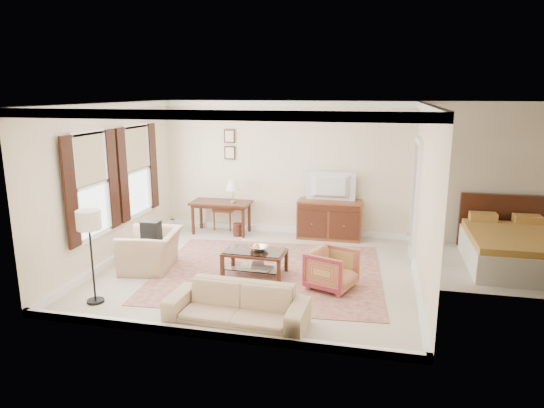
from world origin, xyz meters
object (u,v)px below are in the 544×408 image
at_px(club_armchair, 151,244).
at_px(sideboard, 329,219).
at_px(coffee_table, 255,256).
at_px(striped_armchair, 332,267).
at_px(sofa, 237,300).
at_px(writing_desk, 221,207).
at_px(tv, 330,178).

bearing_deg(club_armchair, sideboard, 122.76).
bearing_deg(sideboard, coffee_table, -112.74).
bearing_deg(club_armchair, striped_armchair, 78.31).
distance_m(coffee_table, striped_armchair, 1.38).
distance_m(club_armchair, sofa, 2.74).
distance_m(striped_armchair, club_armchair, 3.23).
distance_m(writing_desk, sideboard, 2.40).
height_order(coffee_table, striped_armchair, striped_armchair).
distance_m(writing_desk, club_armchair, 2.45).
distance_m(tv, coffee_table, 2.78).
height_order(writing_desk, club_armchair, club_armchair).
relative_size(coffee_table, sofa, 0.56).
bearing_deg(sideboard, tv, -90.00).
height_order(sideboard, striped_armchair, sideboard).
xyz_separation_m(writing_desk, striped_armchair, (2.72, -2.58, -0.25)).
height_order(tv, coffee_table, tv).
bearing_deg(sofa, coffee_table, 99.95).
height_order(striped_armchair, club_armchair, club_armchair).
bearing_deg(sofa, club_armchair, 143.21).
height_order(coffee_table, club_armchair, club_armchair).
height_order(coffee_table, sofa, sofa).
xyz_separation_m(sideboard, striped_armchair, (0.34, -2.71, -0.06)).
distance_m(sideboard, sofa, 4.34).
bearing_deg(writing_desk, tv, 2.84).
bearing_deg(sofa, striped_armchair, 56.96).
bearing_deg(coffee_table, writing_desk, 121.01).
height_order(striped_armchair, sofa, sofa).
distance_m(writing_desk, coffee_table, 2.67).
distance_m(coffee_table, sofa, 1.86).
relative_size(coffee_table, striped_armchair, 1.51).
distance_m(coffee_table, club_armchair, 1.88).
bearing_deg(striped_armchair, sofa, 164.73).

